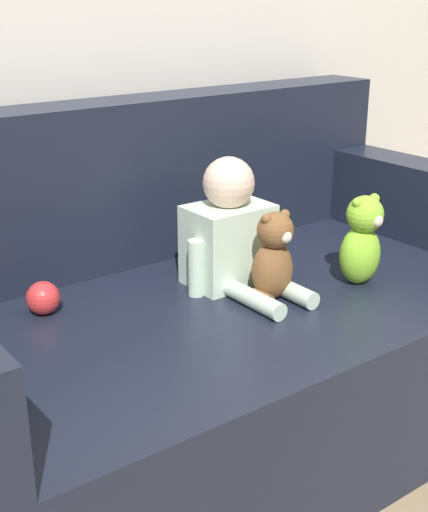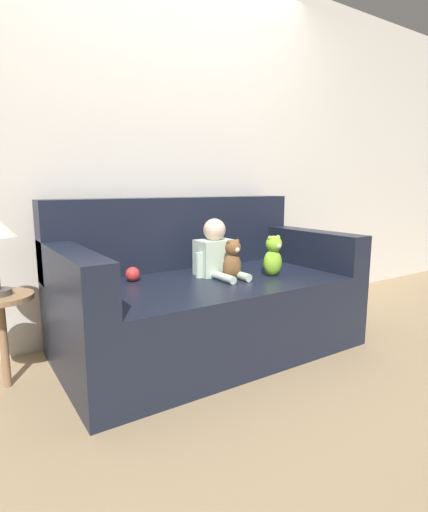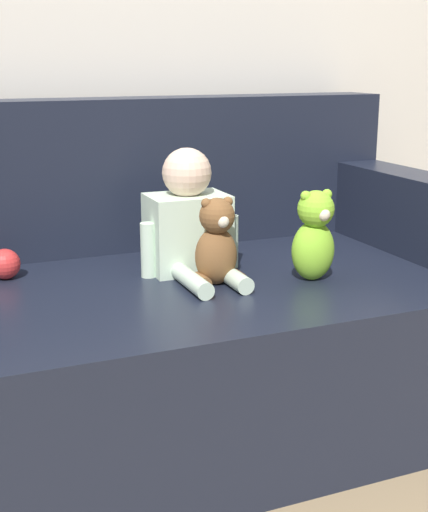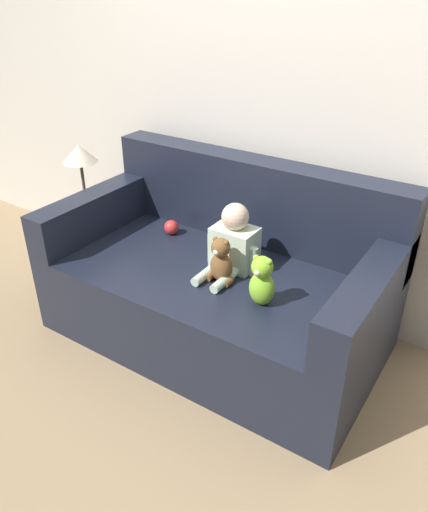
# 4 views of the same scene
# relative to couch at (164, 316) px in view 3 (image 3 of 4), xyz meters

# --- Properties ---
(ground_plane) EXTENTS (12.00, 12.00, 0.00)m
(ground_plane) POSITION_rel_couch_xyz_m (0.00, -0.06, -0.33)
(ground_plane) COLOR #9E8460
(couch) EXTENTS (1.81, 0.98, 0.95)m
(couch) POSITION_rel_couch_xyz_m (0.00, 0.00, 0.00)
(couch) COLOR black
(couch) RESTS_ON ground_plane
(person_baby) EXTENTS (0.30, 0.37, 0.36)m
(person_baby) POSITION_rel_couch_xyz_m (0.08, -0.01, 0.28)
(person_baby) COLOR silver
(person_baby) RESTS_ON couch
(teddy_bear_brown) EXTENTS (0.14, 0.11, 0.24)m
(teddy_bear_brown) POSITION_rel_couch_xyz_m (0.10, -0.16, 0.25)
(teddy_bear_brown) COLOR brown
(teddy_bear_brown) RESTS_ON couch
(plush_toy_side) EXTENTS (0.12, 0.12, 0.26)m
(plush_toy_side) POSITION_rel_couch_xyz_m (0.37, -0.23, 0.26)
(plush_toy_side) COLOR #8CD133
(plush_toy_side) RESTS_ON couch
(toy_ball) EXTENTS (0.09, 0.09, 0.09)m
(toy_ball) POSITION_rel_couch_xyz_m (-0.43, 0.12, 0.18)
(toy_ball) COLOR red
(toy_ball) RESTS_ON couch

